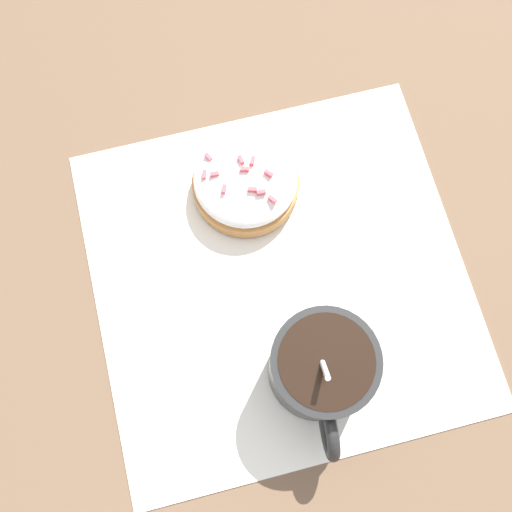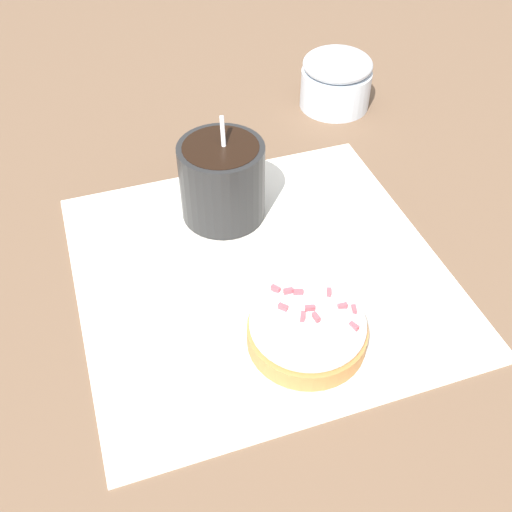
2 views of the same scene
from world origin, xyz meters
The scene contains 5 objects.
ground_plane centered at (0.00, 0.00, 0.00)m, with size 3.00×3.00×0.00m, color brown.
paper_napkin centered at (0.00, 0.00, 0.00)m, with size 0.33×0.33×0.00m.
coffee_cup centered at (-0.08, 0.00, 0.04)m, with size 0.10×0.08×0.10m.
frosted_pastry centered at (0.08, 0.00, 0.02)m, with size 0.09×0.09×0.04m.
sugar_bowl centered at (-0.21, 0.19, 0.03)m, with size 0.08×0.08×0.07m.
Camera 2 is at (0.32, -0.15, 0.37)m, focal length 42.00 mm.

